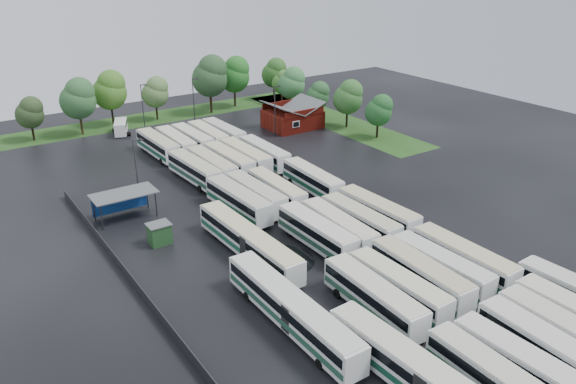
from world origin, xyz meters
TOP-DOWN VIEW (x-y plane):
  - ground at (0.00, 0.00)m, footprint 160.00×160.00m
  - brick_building at (24.00, 42.77)m, footprint 10.07×8.60m
  - wash_shed at (-17.20, 22.02)m, footprint 8.20×4.20m
  - utility_hut at (-16.20, 12.60)m, footprint 2.70×2.20m
  - grass_strip_north at (2.00, 64.80)m, footprint 80.00×10.00m
  - grass_strip_east at (34.00, 42.80)m, footprint 10.00×50.00m
  - west_fence at (-22.20, 8.00)m, footprint 0.10×50.00m
  - bus_r0c0 at (-4.40, -26.04)m, footprint 2.70×12.02m
  - bus_r0c1 at (-1.24, -26.32)m, footprint 3.00×12.11m
  - bus_r0c2 at (2.09, -26.35)m, footprint 3.12×12.70m
  - bus_r0c3 at (5.14, -26.26)m, footprint 2.88×12.72m
  - bus_r1c0 at (-4.58, -12.37)m, footprint 3.06×12.64m
  - bus_r1c1 at (-1.34, -12.35)m, footprint 2.74×12.22m
  - bus_r1c2 at (2.06, -12.07)m, footprint 3.19×12.76m
  - bus_r1c3 at (5.08, -12.08)m, footprint 2.88×12.25m
  - bus_r1c4 at (8.32, -12.39)m, footprint 2.76×12.62m
  - bus_r2c1 at (-1.13, 1.35)m, footprint 2.78×12.52m
  - bus_r2c2 at (1.80, 0.96)m, footprint 3.06×12.46m
  - bus_r2c3 at (5.20, 0.93)m, footprint 2.75×12.22m
  - bus_r2c4 at (8.57, 1.45)m, footprint 3.11×12.63m
  - bus_r3c0 at (-4.30, 14.46)m, footprint 3.20×12.72m
  - bus_r3c1 at (-1.30, 15.09)m, footprint 2.81×12.19m
  - bus_r3c2 at (1.91, 14.77)m, footprint 2.82×12.04m
  - bus_r3c4 at (8.31, 14.98)m, footprint 3.07×12.32m
  - bus_r4c0 at (-4.21, 28.11)m, footprint 3.23×12.59m
  - bus_r4c1 at (-1.25, 28.23)m, footprint 2.77×12.45m
  - bus_r4c2 at (2.00, 28.67)m, footprint 2.81×12.45m
  - bus_r4c3 at (5.02, 28.75)m, footprint 2.76×12.68m
  - bus_r4c4 at (8.47, 28.52)m, footprint 2.75×12.34m
  - bus_r5c0 at (-4.39, 41.97)m, footprint 2.94×12.56m
  - bus_r5c1 at (-1.22, 41.75)m, footprint 2.72×12.29m
  - bus_r5c2 at (2.02, 42.10)m, footprint 2.75×12.06m
  - bus_r5c3 at (5.11, 41.99)m, footprint 2.75×12.10m
  - bus_r5c4 at (8.24, 42.11)m, footprint 2.84×12.12m
  - artic_bus_west_a at (-9.02, -22.75)m, footprint 3.49×18.97m
  - artic_bus_west_b at (-8.95, 3.92)m, footprint 3.03×18.70m
  - artic_bus_west_c at (-12.36, -9.71)m, footprint 2.72×18.92m
  - minibus at (-5.45, 57.81)m, footprint 4.15×6.17m
  - tree_north_0 at (-20.00, 62.92)m, footprint 5.00×5.00m
  - tree_north_1 at (-11.55, 61.49)m, footprint 6.62×6.62m
  - tree_north_2 at (-4.57, 64.66)m, footprint 6.66×6.66m
  - tree_north_3 at (4.18, 63.19)m, footprint 5.44×5.44m
  - tree_north_4 at (15.95, 61.62)m, footprint 7.50×7.50m
  - tree_north_5 at (22.76, 63.35)m, footprint 6.78×6.78m
  - tree_north_6 at (33.71, 64.17)m, footprint 5.80×5.80m
  - tree_east_0 at (33.65, 28.54)m, footprint 4.98×4.98m
  - tree_east_1 at (33.24, 36.96)m, footprint 5.75×5.75m
  - tree_east_2 at (31.52, 44.56)m, footprint 4.83×4.83m
  - tree_east_3 at (30.84, 52.91)m, footprint 5.86×5.86m
  - tree_east_4 at (33.16, 60.12)m, footprint 4.57×4.56m
  - lamp_post_ne at (18.34, 40.24)m, footprint 1.47×0.29m
  - lamp_post_nw at (-14.12, 24.53)m, footprint 1.45×0.28m
  - lamp_post_back_w at (-1.37, 55.71)m, footprint 1.44×0.28m
  - lamp_post_back_e at (8.19, 53.63)m, footprint 1.50×0.29m
  - puddle_0 at (-1.71, -18.81)m, footprint 3.61×3.61m
  - puddle_1 at (5.25, -23.32)m, footprint 3.06×3.06m
  - puddle_2 at (-6.26, 0.85)m, footprint 7.30×7.30m
  - puddle_3 at (2.12, -1.14)m, footprint 4.35×4.35m
  - puddle_4 at (12.17, -19.27)m, footprint 3.73×3.73m

SIDE VIEW (x-z plane):
  - ground at x=0.00m, z-range 0.00..0.00m
  - puddle_0 at x=-1.71m, z-range 0.00..0.01m
  - puddle_1 at x=5.25m, z-range 0.00..0.01m
  - puddle_2 at x=-6.26m, z-range 0.00..0.01m
  - puddle_3 at x=2.12m, z-range 0.00..0.01m
  - puddle_4 at x=12.17m, z-range 0.00..0.01m
  - grass_strip_north at x=2.00m, z-range 0.00..0.01m
  - grass_strip_east at x=34.00m, z-range 0.00..0.01m
  - west_fence at x=-22.20m, z-range 0.00..1.20m
  - utility_hut at x=-16.20m, z-range 0.01..2.63m
  - minibus at x=-5.45m, z-range 0.14..2.67m
  - bus_r3c2 at x=1.91m, z-range 0.17..3.50m
  - bus_r0c0 at x=-4.40m, z-range 0.17..3.50m
  - bus_r5c2 at x=2.02m, z-range 0.17..3.51m
  - bus_r0c1 at x=-1.24m, z-range 0.17..3.51m
  - bus_r5c4 at x=8.24m, z-range 0.17..3.52m
  - bus_r5c3 at x=5.11m, z-range 0.17..3.53m
  - bus_r3c1 at x=-1.30m, z-range 0.17..3.55m
  - brick_building at x=24.00m, z-range -0.83..4.56m
  - bus_r1c3 at x=5.08m, z-range 0.17..3.56m
  - bus_r2c3 at x=5.20m, z-range 0.17..3.56m
  - bus_r1c1 at x=-1.34m, z-range 0.17..3.56m
  - bus_r3c4 at x=8.31m, z-range 0.17..3.57m
  - bus_r5c1 at x=-1.22m, z-range 0.17..3.59m
  - bus_r4c4 at x=8.47m, z-range 0.17..3.60m
  - bus_r2c2 at x=1.80m, z-range 0.17..3.62m
  - bus_r4c2 at x=2.00m, z-range 0.17..3.63m
  - bus_r4c1 at x=-1.25m, z-range 0.17..3.63m
  - bus_r4c0 at x=-4.21m, z-range 0.17..3.65m
  - bus_r2c1 at x=-1.13m, z-range 0.17..3.65m
  - bus_r5c0 at x=-4.39m, z-range 0.17..3.66m
  - artic_bus_west_b at x=-8.95m, z-range 0.19..3.65m
  - bus_r2c4 at x=8.57m, z-range 0.17..3.66m
  - bus_r1c0 at x=-4.58m, z-range 0.17..3.67m
  - bus_r1c4 at x=8.32m, z-range 0.18..3.68m
  - bus_r0c2 at x=2.09m, z-range 0.18..3.69m
  - bus_r3c0 at x=-4.30m, z-range 0.18..3.69m
  - bus_r1c2 at x=2.06m, z-range 0.18..3.70m
  - bus_r4c3 at x=5.02m, z-range 0.18..3.70m
  - bus_r0c3 at x=5.14m, z-range 0.18..3.71m
  - artic_bus_west_a at x=-9.02m, z-range 0.19..3.69m
  - artic_bus_west_c at x=-12.36m, z-range 0.19..3.70m
  - wash_shed at x=-17.20m, z-range 1.20..4.78m
  - tree_east_4 at x=33.16m, z-range 1.08..8.62m
  - tree_east_2 at x=31.52m, z-range 1.14..9.14m
  - tree_east_0 at x=33.65m, z-range 1.18..9.43m
  - tree_north_0 at x=-20.00m, z-range 1.18..9.46m
  - lamp_post_back_w at x=-1.37m, z-range 0.76..10.13m
  - lamp_post_nw at x=-14.12m, z-range 0.76..10.20m
  - lamp_post_ne at x=18.34m, z-range 0.77..10.30m
  - lamp_post_back_e at x=8.19m, z-range 0.78..10.51m
  - tree_north_3 at x=4.18m, z-range 1.29..10.30m
  - tree_east_1 at x=33.24m, z-range 1.36..10.88m
  - tree_north_6 at x=33.71m, z-range 1.38..10.99m
  - tree_east_3 at x=30.84m, z-range 1.39..11.10m
  - tree_north_1 at x=-11.55m, z-range 1.57..12.53m
  - tree_north_2 at x=-4.57m, z-range 1.58..12.62m
  - tree_north_5 at x=22.76m, z-range 1.61..12.85m
  - tree_north_4 at x=15.95m, z-range 1.78..14.20m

